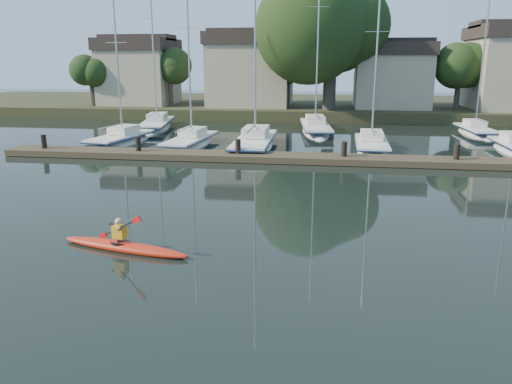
# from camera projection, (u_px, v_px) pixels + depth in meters

# --- Properties ---
(ground) EXTENTS (160.00, 160.00, 0.00)m
(ground) POSITION_uv_depth(u_px,v_px,m) (252.00, 252.00, 14.97)
(ground) COLOR black
(ground) RESTS_ON ground
(kayak) EXTENTS (4.43, 1.52, 1.41)m
(kayak) POSITION_uv_depth(u_px,v_px,m) (124.00, 245.00, 15.10)
(kayak) COLOR #C6430F
(kayak) RESTS_ON ground
(dock) EXTENTS (34.00, 2.00, 1.80)m
(dock) POSITION_uv_depth(u_px,v_px,m) (290.00, 158.00, 28.30)
(dock) COLOR #483C29
(dock) RESTS_ON ground
(sailboat_0) EXTENTS (3.19, 7.60, 11.69)m
(sailboat_0) POSITION_uv_depth(u_px,v_px,m) (122.00, 146.00, 34.40)
(sailboat_0) COLOR white
(sailboat_0) RESTS_ON ground
(sailboat_1) EXTENTS (2.58, 8.12, 13.08)m
(sailboat_1) POSITION_uv_depth(u_px,v_px,m) (191.00, 148.00, 33.56)
(sailboat_1) COLOR white
(sailboat_1) RESTS_ON ground
(sailboat_2) EXTENTS (2.50, 9.94, 16.38)m
(sailboat_2) POSITION_uv_depth(u_px,v_px,m) (255.00, 151.00, 32.67)
(sailboat_2) COLOR white
(sailboat_2) RESTS_ON ground
(sailboat_3) EXTENTS (2.25, 7.86, 12.60)m
(sailboat_3) POSITION_uv_depth(u_px,v_px,m) (371.00, 153.00, 32.02)
(sailboat_3) COLOR white
(sailboat_3) RESTS_ON ground
(sailboat_5) EXTENTS (3.65, 9.32, 15.06)m
(sailboat_5) POSITION_uv_depth(u_px,v_px,m) (157.00, 131.00, 42.02)
(sailboat_5) COLOR white
(sailboat_5) RESTS_ON ground
(sailboat_6) EXTENTS (3.22, 10.39, 16.25)m
(sailboat_6) POSITION_uv_depth(u_px,v_px,m) (315.00, 134.00, 40.00)
(sailboat_6) COLOR white
(sailboat_6) RESTS_ON ground
(sailboat_7) EXTENTS (2.30, 7.23, 11.49)m
(sailboat_7) POSITION_uv_depth(u_px,v_px,m) (475.00, 136.00, 38.66)
(sailboat_7) COLOR white
(sailboat_7) RESTS_ON ground
(shore) EXTENTS (90.00, 25.25, 12.75)m
(shore) POSITION_uv_depth(u_px,v_px,m) (326.00, 83.00, 52.42)
(shore) COLOR #2A371B
(shore) RESTS_ON ground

